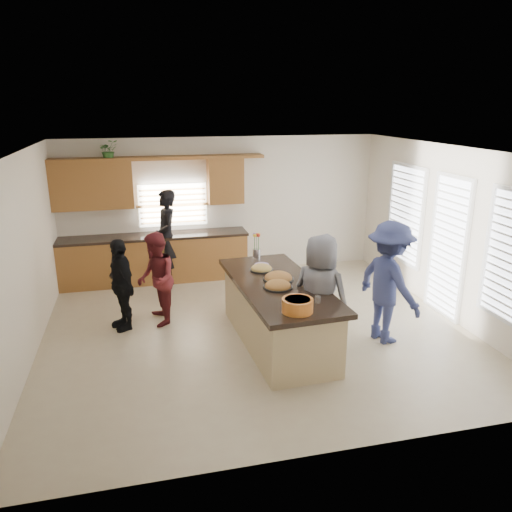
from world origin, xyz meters
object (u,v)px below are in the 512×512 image
object	(u,v)px
woman_left_mid	(156,279)
woman_left_front	(121,284)
woman_left_back	(167,237)
salad_bowl	(297,305)
woman_right_back	(389,283)
woman_right_front	(320,295)
island	(278,314)

from	to	relation	value
woman_left_mid	woman_left_front	world-z (taller)	woman_left_mid
woman_left_back	woman_left_mid	world-z (taller)	woman_left_back
salad_bowl	woman_left_mid	size ratio (longest dim) A/B	0.26
woman_left_front	woman_left_back	bearing A→B (deg)	135.16
woman_right_back	woman_right_front	distance (m)	1.12
woman_left_back	island	bearing A→B (deg)	18.50
salad_bowl	woman_left_mid	world-z (taller)	woman_left_mid
woman_left_front	woman_right_front	bearing A→B (deg)	39.92
woman_left_front	woman_left_mid	bearing A→B (deg)	72.75
island	woman_right_back	bearing A→B (deg)	-13.41
salad_bowl	woman_left_mid	bearing A→B (deg)	127.05
woman_left_front	woman_right_front	size ratio (longest dim) A/B	0.84
woman_left_back	woman_left_front	size ratio (longest dim) A/B	1.26
woman_left_front	woman_right_front	world-z (taller)	woman_right_front
woman_left_mid	woman_right_front	xyz separation A→B (m)	(2.19, -1.53, 0.12)
island	woman_left_front	distance (m)	2.50
island	woman_left_back	xyz separation A→B (m)	(-1.39, 3.05, 0.47)
woman_left_mid	woman_left_front	xyz separation A→B (m)	(-0.54, -0.04, -0.02)
woman_right_back	woman_left_front	bearing A→B (deg)	56.38
woman_left_mid	woman_left_front	distance (m)	0.55
woman_left_front	woman_right_back	xyz separation A→B (m)	(3.85, -1.36, 0.18)
woman_left_mid	woman_right_back	distance (m)	3.59
island	woman_right_front	size ratio (longest dim) A/B	1.58
island	salad_bowl	xyz separation A→B (m)	(-0.05, -1.06, 0.59)
woman_left_front	woman_right_back	world-z (taller)	woman_right_back
woman_left_back	woman_left_front	xyz separation A→B (m)	(-0.85, -1.98, -0.19)
salad_bowl	woman_left_mid	distance (m)	2.74
salad_bowl	woman_left_front	distance (m)	3.07
woman_right_front	woman_left_front	bearing A→B (deg)	16.49
salad_bowl	woman_right_front	xyz separation A→B (m)	(0.55, 0.65, -0.17)
woman_right_front	woman_left_back	bearing A→B (deg)	-16.48
woman_left_mid	woman_right_front	world-z (taller)	woman_right_front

